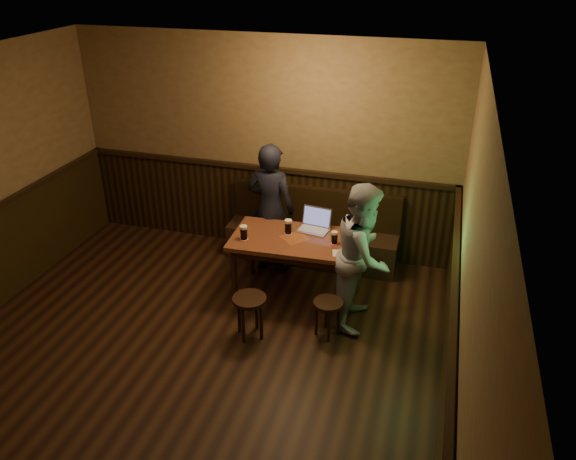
# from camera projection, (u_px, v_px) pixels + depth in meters

# --- Properties ---
(room) EXTENTS (5.04, 6.04, 2.84)m
(room) POSITION_uv_depth(u_px,v_px,m) (165.00, 269.00, 4.90)
(room) COLOR black
(room) RESTS_ON ground
(bench) EXTENTS (2.20, 0.50, 0.95)m
(bench) POSITION_uv_depth(u_px,v_px,m) (313.00, 238.00, 7.29)
(bench) COLOR black
(bench) RESTS_ON ground
(pub_table) EXTENTS (1.46, 0.87, 0.77)m
(pub_table) POSITION_uv_depth(u_px,v_px,m) (295.00, 246.00, 6.38)
(pub_table) COLOR #552918
(pub_table) RESTS_ON ground
(stool_left) EXTENTS (0.42, 0.42, 0.48)m
(stool_left) POSITION_uv_depth(u_px,v_px,m) (250.00, 305.00, 5.82)
(stool_left) COLOR black
(stool_left) RESTS_ON ground
(stool_right) EXTENTS (0.39, 0.39, 0.42)m
(stool_right) POSITION_uv_depth(u_px,v_px,m) (328.00, 308.00, 5.85)
(stool_right) COLOR black
(stool_right) RESTS_ON ground
(pint_left) EXTENTS (0.11, 0.11, 0.17)m
(pint_left) POSITION_uv_depth(u_px,v_px,m) (244.00, 233.00, 6.27)
(pint_left) COLOR red
(pint_left) RESTS_ON pub_table
(pint_mid) EXTENTS (0.11, 0.11, 0.17)m
(pint_mid) POSITION_uv_depth(u_px,v_px,m) (288.00, 227.00, 6.40)
(pint_mid) COLOR red
(pint_mid) RESTS_ON pub_table
(pint_right) EXTENTS (0.09, 0.09, 0.15)m
(pint_right) POSITION_uv_depth(u_px,v_px,m) (334.00, 238.00, 6.19)
(pint_right) COLOR red
(pint_right) RESTS_ON pub_table
(laptop) EXTENTS (0.38, 0.32, 0.25)m
(laptop) POSITION_uv_depth(u_px,v_px,m) (315.00, 224.00, 6.50)
(laptop) COLOR silver
(laptop) RESTS_ON pub_table
(menu) EXTENTS (0.25, 0.20, 0.00)m
(menu) POSITION_uv_depth(u_px,v_px,m) (343.00, 253.00, 6.02)
(menu) COLOR silver
(menu) RESTS_ON pub_table
(person_suit) EXTENTS (0.64, 0.45, 1.67)m
(person_suit) POSITION_uv_depth(u_px,v_px,m) (271.00, 209.00, 6.85)
(person_suit) COLOR black
(person_suit) RESTS_ON ground
(person_grey) EXTENTS (0.65, 0.82, 1.61)m
(person_grey) POSITION_uv_depth(u_px,v_px,m) (364.00, 255.00, 5.89)
(person_grey) COLOR #96969B
(person_grey) RESTS_ON ground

